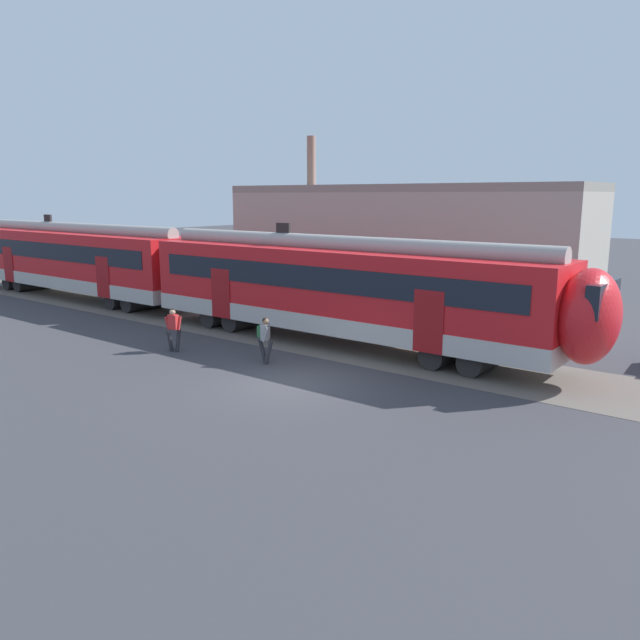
# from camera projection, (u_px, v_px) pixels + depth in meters

# --- Properties ---
(ground_plane) EXTENTS (160.00, 160.00, 0.00)m
(ground_plane) POSITION_uv_depth(u_px,v_px,m) (291.00, 384.00, 19.70)
(ground_plane) COLOR #38383D
(track_bed) EXTENTS (80.00, 4.40, 0.01)m
(track_bed) POSITION_uv_depth(u_px,v_px,m) (162.00, 312.00, 31.67)
(track_bed) COLOR #605951
(track_bed) RESTS_ON ground
(commuter_train) EXTENTS (38.05, 3.07, 4.73)m
(commuter_train) POSITION_uv_depth(u_px,v_px,m) (192.00, 272.00, 29.73)
(commuter_train) COLOR #B7B2AD
(commuter_train) RESTS_ON ground
(pedestrian_red) EXTENTS (0.53, 0.70, 1.67)m
(pedestrian_red) POSITION_uv_depth(u_px,v_px,m) (174.00, 326.00, 23.63)
(pedestrian_red) COLOR #28282D
(pedestrian_red) RESTS_ON ground
(pedestrian_grey) EXTENTS (0.71, 0.52, 1.67)m
(pedestrian_grey) POSITION_uv_depth(u_px,v_px,m) (265.00, 336.00, 21.89)
(pedestrian_grey) COLOR #28282D
(pedestrian_grey) RESTS_ON ground
(background_building) EXTENTS (19.93, 5.00, 9.20)m
(background_building) POSITION_uv_depth(u_px,v_px,m) (398.00, 246.00, 33.35)
(background_building) COLOR gray
(background_building) RESTS_ON ground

